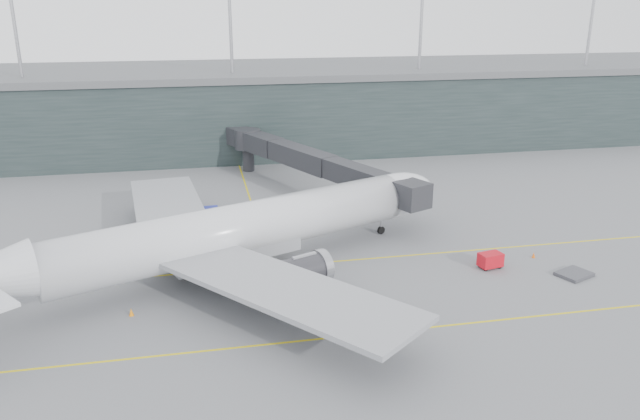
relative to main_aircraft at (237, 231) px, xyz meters
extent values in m
plane|color=slate|center=(-1.37, 4.27, -4.49)|extent=(320.00, 320.00, 0.00)
cube|color=gold|center=(-1.37, 0.27, -4.48)|extent=(160.00, 0.25, 0.02)
cube|color=gold|center=(-1.37, -15.73, -4.48)|extent=(160.00, 0.25, 0.02)
cube|color=gold|center=(3.63, 24.27, -4.48)|extent=(0.25, 60.00, 0.02)
cube|color=#1F2A2A|center=(-1.37, 62.27, 2.51)|extent=(240.00, 35.00, 14.00)
cube|color=#515355|center=(-1.37, 62.27, 10.11)|extent=(240.00, 36.00, 1.20)
cylinder|color=#9E9EA3|center=(-31.37, 52.27, 17.51)|extent=(0.60, 0.60, 14.00)
cylinder|color=#9E9EA3|center=(3.63, 52.27, 17.51)|extent=(0.60, 0.60, 14.00)
cylinder|color=#9E9EA3|center=(38.63, 52.27, 17.51)|extent=(0.60, 0.60, 14.00)
cylinder|color=#9E9EA3|center=(73.63, 52.27, 17.51)|extent=(0.60, 0.60, 14.00)
cylinder|color=silver|center=(0.37, 0.16, 0.14)|extent=(39.21, 20.52, 5.42)
ellipsoid|color=silver|center=(20.14, 8.42, 0.14)|extent=(12.60, 9.39, 5.42)
cube|color=gray|center=(-0.43, -0.18, -1.96)|extent=(14.60, 9.43, 1.75)
cube|color=black|center=(23.21, 9.70, 1.02)|extent=(2.79, 3.16, 0.70)
cube|color=gray|center=(3.18, -13.36, -0.73)|extent=(22.00, 24.72, 0.48)
cylinder|color=#323236|center=(5.19, -6.84, -2.22)|extent=(6.83, 5.19, 3.06)
cube|color=gray|center=(-7.27, 11.65, -0.73)|extent=(10.77, 26.11, 0.48)
cylinder|color=#323236|center=(-1.22, 8.50, -2.22)|extent=(6.83, 5.19, 3.06)
cylinder|color=black|center=(18.13, 7.58, -4.01)|extent=(1.02, 0.69, 0.96)
cylinder|color=#9E9EA3|center=(18.13, 7.58, -3.35)|extent=(0.26, 0.26, 2.27)
cylinder|color=black|center=(-1.24, -5.07, -3.92)|extent=(1.22, 0.84, 1.14)
cylinder|color=black|center=(-4.47, 2.68, -3.92)|extent=(1.22, 0.84, 1.14)
cube|color=#26262A|center=(21.10, 5.74, 0.95)|extent=(4.79, 5.01, 3.05)
cube|color=#26262A|center=(17.37, 13.96, 0.95)|extent=(8.32, 14.01, 2.72)
cube|color=#26262A|center=(11.53, 26.85, 0.95)|extent=(8.57, 14.12, 2.83)
cube|color=#26262A|center=(5.69, 39.73, 0.95)|extent=(8.81, 14.23, 2.94)
cylinder|color=#9E9EA3|center=(17.05, 14.66, -2.42)|extent=(0.54, 0.54, 4.14)
cube|color=#323236|center=(17.05, 14.66, -4.11)|extent=(2.66, 2.39, 0.76)
cylinder|color=#26262A|center=(21.10, 44.77, 0.95)|extent=(4.35, 4.35, 3.26)
cylinder|color=#26262A|center=(21.10, 44.77, -2.53)|extent=(1.96, 1.96, 3.92)
cube|color=red|center=(26.62, -4.74, -3.54)|extent=(2.70, 2.00, 1.45)
cylinder|color=black|center=(25.85, -5.46, -4.27)|extent=(0.47, 0.25, 0.45)
cylinder|color=black|center=(27.60, -5.12, -4.27)|extent=(0.47, 0.25, 0.45)
cylinder|color=black|center=(25.63, -4.36, -4.27)|extent=(0.47, 0.25, 0.45)
cylinder|color=black|center=(27.38, -4.02, -4.27)|extent=(0.47, 0.25, 0.45)
cube|color=#3B3B40|center=(34.33, -8.42, -4.29)|extent=(4.13, 3.76, 0.34)
cube|color=#323236|center=(-6.00, 14.33, -4.35)|extent=(2.22, 1.98, 0.19)
cube|color=#B3B6C0|center=(-6.00, 14.33, -3.51)|extent=(1.84, 1.78, 1.40)
cube|color=navy|center=(-6.00, 14.33, -2.79)|extent=(1.90, 1.83, 0.07)
cube|color=#323236|center=(-3.78, 15.15, -4.36)|extent=(2.16, 1.93, 0.18)
cube|color=#B1B5BD|center=(-3.78, 15.15, -3.55)|extent=(1.79, 1.73, 1.35)
cube|color=navy|center=(-3.78, 15.15, -2.84)|extent=(1.85, 1.79, 0.07)
cube|color=#323236|center=(-2.25, 15.83, -4.32)|extent=(2.30, 1.86, 0.22)
cube|color=silver|center=(-2.25, 15.83, -3.31)|extent=(1.85, 1.74, 1.68)
cube|color=navy|center=(-2.25, 15.83, -2.44)|extent=(1.90, 1.79, 0.09)
cone|color=#EA5D0D|center=(32.68, -3.14, -4.18)|extent=(0.39, 0.39, 0.62)
cone|color=orange|center=(9.07, -15.09, -4.15)|extent=(0.43, 0.43, 0.68)
cone|color=red|center=(6.05, 14.90, -4.09)|extent=(0.50, 0.50, 0.79)
cone|color=orange|center=(-10.38, -8.20, -4.13)|extent=(0.45, 0.45, 0.72)
camera|label=1|loc=(-3.69, -61.55, 22.75)|focal=35.00mm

